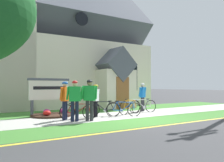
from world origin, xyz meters
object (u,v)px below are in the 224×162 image
object	(u,v)px
bicycle_red	(103,109)
roadside_conifer	(136,47)
bicycle_yellow	(79,111)
cyclist_in_yellow_jersey	(96,98)
cyclist_in_white_jersey	(65,97)
church_sign	(49,90)
bicycle_green	(130,107)
bicycle_blue	(124,109)
cyclist_in_green_jersey	(90,96)
bicycle_silver	(143,106)
cyclist_in_red_jersey	(75,97)
cyclist_in_orange_jersey	(143,95)

from	to	relation	value
bicycle_red	roadside_conifer	bearing A→B (deg)	43.96
bicycle_yellow	roadside_conifer	distance (m)	14.26
cyclist_in_yellow_jersey	bicycle_yellow	bearing A→B (deg)	-167.95
cyclist_in_white_jersey	church_sign	bearing A→B (deg)	92.32
church_sign	bicycle_green	bearing A→B (deg)	-24.85
bicycle_red	bicycle_blue	world-z (taller)	bicycle_blue
bicycle_yellow	cyclist_in_green_jersey	bearing A→B (deg)	-75.22
church_sign	bicycle_green	xyz separation A→B (m)	(3.83, -1.77, -0.90)
bicycle_silver	cyclist_in_white_jersey	world-z (taller)	cyclist_in_white_jersey
bicycle_red	cyclist_in_red_jersey	xyz separation A→B (m)	(-1.93, -0.91, 0.65)
cyclist_in_yellow_jersey	cyclist_in_orange_jersey	bearing A→B (deg)	12.36
church_sign	cyclist_in_orange_jersey	xyz separation A→B (m)	(5.26, -1.09, -0.30)
cyclist_in_yellow_jersey	cyclist_in_green_jersey	xyz separation A→B (m)	(-0.80, -0.92, 0.15)
bicycle_yellow	cyclist_in_green_jersey	world-z (taller)	cyclist_in_green_jersey
bicycle_yellow	cyclist_in_white_jersey	bearing A→B (deg)	171.20
cyclist_in_red_jersey	cyclist_in_green_jersey	distance (m)	0.63
bicycle_yellow	bicycle_silver	size ratio (longest dim) A/B	0.93
bicycle_blue	cyclist_in_white_jersey	world-z (taller)	cyclist_in_white_jersey
bicycle_yellow	bicycle_blue	xyz separation A→B (m)	(2.26, -0.31, 0.00)
church_sign	bicycle_red	bearing A→B (deg)	-37.78
roadside_conifer	bicycle_green	bearing A→B (deg)	-129.88
bicycle_red	cyclist_in_green_jersey	distance (m)	1.84
cyclist_in_yellow_jersey	cyclist_in_red_jersey	bearing A→B (deg)	-152.12
bicycle_yellow	bicycle_silver	world-z (taller)	bicycle_silver
church_sign	bicycle_blue	world-z (taller)	church_sign
cyclist_in_orange_jersey	cyclist_in_green_jersey	size ratio (longest dim) A/B	0.94
bicycle_blue	bicycle_green	bearing A→B (deg)	35.61
bicycle_green	cyclist_in_orange_jersey	world-z (taller)	cyclist_in_orange_jersey
cyclist_in_yellow_jersey	cyclist_in_green_jersey	distance (m)	1.22
cyclist_in_white_jersey	cyclist_in_orange_jersey	world-z (taller)	cyclist_in_white_jersey
bicycle_yellow	bicycle_green	bearing A→B (deg)	5.77
cyclist_in_orange_jersey	church_sign	bearing A→B (deg)	168.26
cyclist_in_red_jersey	roadside_conifer	size ratio (longest dim) A/B	0.20
cyclist_in_yellow_jersey	cyclist_in_orange_jersey	xyz separation A→B (m)	(3.59, 0.79, 0.07)
cyclist_in_orange_jersey	roadside_conifer	distance (m)	10.46
cyclist_in_green_jersey	roadside_conifer	xyz separation A→B (m)	(9.93, 9.38, 4.36)
bicycle_green	cyclist_in_yellow_jersey	xyz separation A→B (m)	(-2.15, -0.11, 0.53)
cyclist_in_orange_jersey	bicycle_silver	bearing A→B (deg)	-128.70
bicycle_yellow	cyclist_in_yellow_jersey	xyz separation A→B (m)	(0.98, 0.21, 0.55)
bicycle_silver	bicycle_yellow	bearing A→B (deg)	-173.06
bicycle_green	cyclist_in_green_jersey	bearing A→B (deg)	-160.83
bicycle_yellow	cyclist_in_red_jersey	size ratio (longest dim) A/B	0.95
bicycle_yellow	roadside_conifer	world-z (taller)	roadside_conifer
bicycle_red	bicycle_yellow	xyz separation A→B (m)	(-1.51, -0.38, -0.01)
bicycle_red	cyclist_in_yellow_jersey	world-z (taller)	cyclist_in_yellow_jersey
bicycle_green	cyclist_in_red_jersey	world-z (taller)	cyclist_in_red_jersey
bicycle_red	cyclist_in_yellow_jersey	size ratio (longest dim) A/B	1.06
cyclist_in_white_jersey	cyclist_in_orange_jersey	bearing A→B (deg)	9.86
bicycle_red	cyclist_in_orange_jersey	distance (m)	3.18
bicycle_yellow	bicycle_silver	distance (m)	4.21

